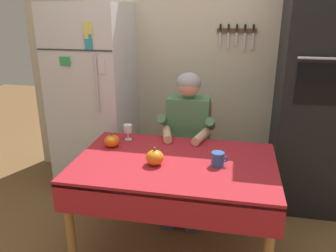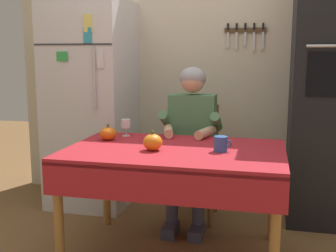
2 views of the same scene
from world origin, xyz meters
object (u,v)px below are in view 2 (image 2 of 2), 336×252
Objects in this scene: wine_glass at (126,124)px; pumpkin_large at (108,134)px; dining_table at (174,162)px; seated_person at (191,133)px; pumpkin_medium at (153,142)px; chair_behind_person at (195,155)px; refrigerator at (92,105)px; coffee_mug at (221,144)px; wall_oven at (330,92)px.

wine_glass is 1.07× the size of pumpkin_large.
dining_table is 11.75× the size of pumpkin_large.
seated_person is 9.76× the size of pumpkin_medium.
pumpkin_large is at bearing -140.43° from seated_person.
pumpkin_medium is at bearing -98.11° from chair_behind_person.
refrigerator is 1.53m from coffee_mug.
refrigerator is at bearing 163.58° from seated_person.
seated_person reaches higher than pumpkin_medium.
pumpkin_large reaches higher than coffee_mug.
wall_oven is at bearing 16.87° from seated_person.
chair_behind_person is at bearing 45.77° from wine_glass.
wine_glass and pumpkin_medium have the same top height.
seated_person is (0.00, -0.19, 0.23)m from chair_behind_person.
coffee_mug is 0.89× the size of pumpkin_medium.
coffee_mug is 0.82m from wine_glass.
wine_glass is at bearing 142.57° from dining_table.
wall_oven is 1.22m from coffee_mug.
wall_oven is at bearing 40.15° from pumpkin_medium.
chair_behind_person is at bearing 90.00° from seated_person.
seated_person is 10.95× the size of coffee_mug.
chair_behind_person is at bearing 49.98° from pumpkin_large.
wall_oven is at bearing 25.45° from pumpkin_large.
dining_table is at bearing -42.91° from refrigerator.
coffee_mug is (0.30, -0.79, 0.28)m from chair_behind_person.
refrigerator is at bearing 144.78° from coffee_mug.
refrigerator is at bearing 132.97° from wine_glass.
coffee_mug is at bearing -129.22° from wall_oven.
wall_oven is at bearing 7.05° from chair_behind_person.
refrigerator is 1.94× the size of chair_behind_person.
seated_person is at bearing 90.16° from dining_table.
chair_behind_person is 8.18× the size of coffee_mug.
chair_behind_person is 0.91m from pumpkin_medium.
coffee_mug is at bearing 9.33° from pumpkin_medium.
wall_oven is 1.50× the size of dining_table.
pumpkin_large is (-0.82, 0.17, -0.00)m from coffee_mug.
pumpkin_medium is at bearing -51.92° from wine_glass.
seated_person is at bearing -163.13° from wall_oven.
chair_behind_person is (0.95, -0.09, -0.39)m from refrigerator.
refrigerator is 1.32m from dining_table.
chair_behind_person is at bearing -172.95° from wall_oven.
chair_behind_person is at bearing 110.78° from coffee_mug.
coffee_mug is (0.30, -0.60, 0.05)m from seated_person.
pumpkin_large is at bearing 161.33° from dining_table.
chair_behind_person is at bearing 81.89° from pumpkin_medium.
seated_person is (0.95, -0.28, -0.16)m from refrigerator.
wall_oven reaches higher than seated_person.
wall_oven is 1.45m from dining_table.
wall_oven is 1.69× the size of seated_person.
pumpkin_large is at bearing -58.70° from refrigerator.
coffee_mug is 0.43m from pumpkin_medium.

